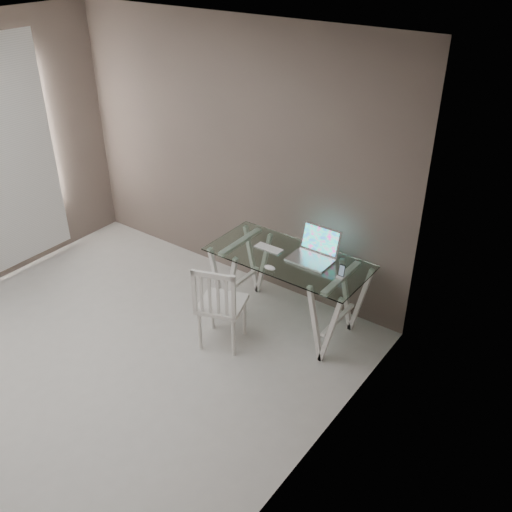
{
  "coord_description": "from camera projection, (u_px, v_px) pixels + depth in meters",
  "views": [
    {
      "loc": [
        3.4,
        -2.04,
        3.41
      ],
      "look_at": [
        0.85,
        1.45,
        0.85
      ],
      "focal_mm": 40.0,
      "sensor_mm": 36.0,
      "label": 1
    }
  ],
  "objects": [
    {
      "name": "room",
      "position": [
        33.0,
        196.0,
        4.05
      ],
      "size": [
        4.5,
        4.52,
        2.71
      ],
      "color": "#BAB8B2",
      "rests_on": "ground"
    },
    {
      "name": "desk",
      "position": [
        287.0,
        290.0,
        5.39
      ],
      "size": [
        1.5,
        0.7,
        0.75
      ],
      "color": "silver",
      "rests_on": "ground"
    },
    {
      "name": "chair",
      "position": [
        219.0,
        303.0,
        5.04
      ],
      "size": [
        0.51,
        0.51,
        0.87
      ],
      "rotation": [
        0.0,
        0.0,
        0.34
      ],
      "color": "white",
      "rests_on": "ground"
    },
    {
      "name": "laptop",
      "position": [
        315.0,
        251.0,
        5.17
      ],
      "size": [
        0.39,
        0.34,
        0.27
      ],
      "color": "silver",
      "rests_on": "desk"
    },
    {
      "name": "keyboard",
      "position": [
        269.0,
        248.0,
        5.34
      ],
      "size": [
        0.29,
        0.12,
        0.01
      ],
      "primitive_type": "cube",
      "color": "silver",
      "rests_on": "desk"
    },
    {
      "name": "mouse",
      "position": [
        270.0,
        268.0,
        5.02
      ],
      "size": [
        0.11,
        0.07,
        0.04
      ],
      "primitive_type": "ellipsoid",
      "color": "white",
      "rests_on": "desk"
    },
    {
      "name": "phone_dock",
      "position": [
        341.0,
        274.0,
        4.9
      ],
      "size": [
        0.07,
        0.07,
        0.12
      ],
      "color": "white",
      "rests_on": "desk"
    }
  ]
}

